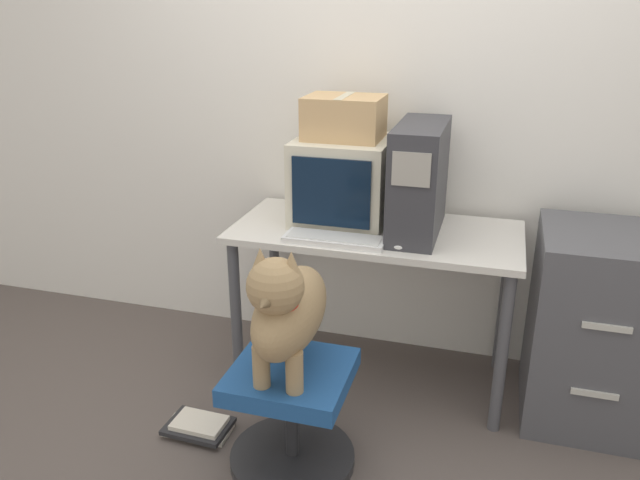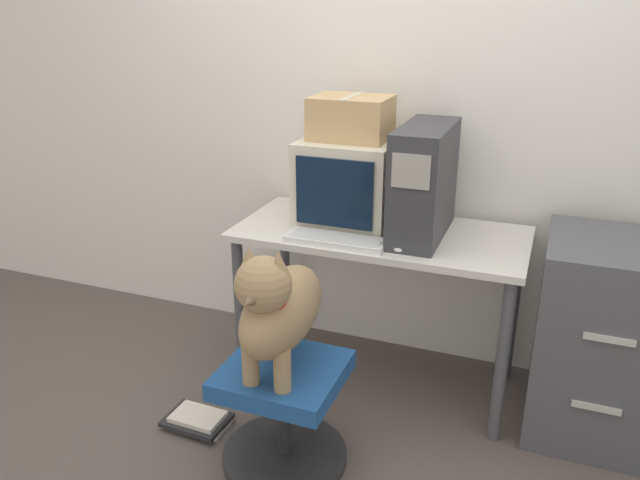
{
  "view_description": "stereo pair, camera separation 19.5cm",
  "coord_description": "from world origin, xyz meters",
  "px_view_note": "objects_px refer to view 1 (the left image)",
  "views": [
    {
      "loc": [
        0.49,
        -2.25,
        1.7
      ],
      "look_at": [
        -0.17,
        0.01,
        0.79
      ],
      "focal_mm": 35.0,
      "sensor_mm": 36.0,
      "label": 1
    },
    {
      "loc": [
        0.68,
        -2.19,
        1.7
      ],
      "look_at": [
        -0.17,
        0.01,
        0.79
      ],
      "focal_mm": 35.0,
      "sensor_mm": 36.0,
      "label": 2
    }
  ],
  "objects_px": {
    "keyboard": "(334,239)",
    "book_stack_floor": "(198,426)",
    "pc_tower": "(419,179)",
    "office_chair": "(292,412)",
    "crt_monitor": "(343,180)",
    "filing_cabinet": "(593,327)",
    "dog": "(287,308)",
    "cardboard_box": "(344,117)"
  },
  "relations": [
    {
      "from": "keyboard",
      "to": "book_stack_floor",
      "type": "xyz_separation_m",
      "value": [
        -0.47,
        -0.42,
        -0.74
      ]
    },
    {
      "from": "pc_tower",
      "to": "office_chair",
      "type": "xyz_separation_m",
      "value": [
        -0.34,
        -0.7,
        -0.76
      ]
    },
    {
      "from": "crt_monitor",
      "to": "keyboard",
      "type": "distance_m",
      "value": 0.34
    },
    {
      "from": "keyboard",
      "to": "filing_cabinet",
      "type": "distance_m",
      "value": 1.14
    },
    {
      "from": "crt_monitor",
      "to": "dog",
      "type": "distance_m",
      "value": 0.83
    },
    {
      "from": "keyboard",
      "to": "filing_cabinet",
      "type": "relative_size",
      "value": 0.51
    },
    {
      "from": "crt_monitor",
      "to": "filing_cabinet",
      "type": "distance_m",
      "value": 1.23
    },
    {
      "from": "filing_cabinet",
      "to": "dog",
      "type": "bearing_deg",
      "value": -148.1
    },
    {
      "from": "office_chair",
      "to": "pc_tower",
      "type": "bearing_deg",
      "value": 63.66
    },
    {
      "from": "filing_cabinet",
      "to": "keyboard",
      "type": "bearing_deg",
      "value": -169.87
    },
    {
      "from": "crt_monitor",
      "to": "dog",
      "type": "height_order",
      "value": "crt_monitor"
    },
    {
      "from": "crt_monitor",
      "to": "filing_cabinet",
      "type": "relative_size",
      "value": 0.51
    },
    {
      "from": "dog",
      "to": "book_stack_floor",
      "type": "height_order",
      "value": "dog"
    },
    {
      "from": "filing_cabinet",
      "to": "book_stack_floor",
      "type": "distance_m",
      "value": 1.7
    },
    {
      "from": "filing_cabinet",
      "to": "pc_tower",
      "type": "bearing_deg",
      "value": 177.68
    },
    {
      "from": "office_chair",
      "to": "dog",
      "type": "bearing_deg",
      "value": -90.0
    },
    {
      "from": "pc_tower",
      "to": "dog",
      "type": "height_order",
      "value": "pc_tower"
    },
    {
      "from": "keyboard",
      "to": "dog",
      "type": "xyz_separation_m",
      "value": [
        -0.04,
        -0.5,
        -0.08
      ]
    },
    {
      "from": "crt_monitor",
      "to": "book_stack_floor",
      "type": "relative_size",
      "value": 1.5
    },
    {
      "from": "pc_tower",
      "to": "filing_cabinet",
      "type": "relative_size",
      "value": 0.61
    },
    {
      "from": "office_chair",
      "to": "keyboard",
      "type": "bearing_deg",
      "value": 85.59
    },
    {
      "from": "keyboard",
      "to": "book_stack_floor",
      "type": "distance_m",
      "value": 0.97
    },
    {
      "from": "filing_cabinet",
      "to": "book_stack_floor",
      "type": "relative_size",
      "value": 2.95
    },
    {
      "from": "keyboard",
      "to": "dog",
      "type": "bearing_deg",
      "value": -94.18
    },
    {
      "from": "crt_monitor",
      "to": "cardboard_box",
      "type": "height_order",
      "value": "cardboard_box"
    },
    {
      "from": "pc_tower",
      "to": "cardboard_box",
      "type": "distance_m",
      "value": 0.42
    },
    {
      "from": "dog",
      "to": "filing_cabinet",
      "type": "height_order",
      "value": "dog"
    },
    {
      "from": "dog",
      "to": "pc_tower",
      "type": "bearing_deg",
      "value": 64.48
    },
    {
      "from": "office_chair",
      "to": "filing_cabinet",
      "type": "relative_size",
      "value": 0.59
    },
    {
      "from": "keyboard",
      "to": "office_chair",
      "type": "distance_m",
      "value": 0.71
    },
    {
      "from": "keyboard",
      "to": "office_chair",
      "type": "relative_size",
      "value": 0.87
    },
    {
      "from": "filing_cabinet",
      "to": "book_stack_floor",
      "type": "bearing_deg",
      "value": -158.53
    },
    {
      "from": "dog",
      "to": "book_stack_floor",
      "type": "relative_size",
      "value": 1.92
    },
    {
      "from": "crt_monitor",
      "to": "book_stack_floor",
      "type": "height_order",
      "value": "crt_monitor"
    },
    {
      "from": "cardboard_box",
      "to": "book_stack_floor",
      "type": "height_order",
      "value": "cardboard_box"
    },
    {
      "from": "crt_monitor",
      "to": "pc_tower",
      "type": "bearing_deg",
      "value": -10.7
    },
    {
      "from": "pc_tower",
      "to": "book_stack_floor",
      "type": "xyz_separation_m",
      "value": [
        -0.78,
        -0.64,
        -0.96
      ]
    },
    {
      "from": "keyboard",
      "to": "office_chair",
      "type": "height_order",
      "value": "keyboard"
    },
    {
      "from": "pc_tower",
      "to": "filing_cabinet",
      "type": "height_order",
      "value": "pc_tower"
    },
    {
      "from": "office_chair",
      "to": "book_stack_floor",
      "type": "bearing_deg",
      "value": 172.59
    },
    {
      "from": "crt_monitor",
      "to": "office_chair",
      "type": "bearing_deg",
      "value": -89.82
    },
    {
      "from": "crt_monitor",
      "to": "keyboard",
      "type": "height_order",
      "value": "crt_monitor"
    }
  ]
}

